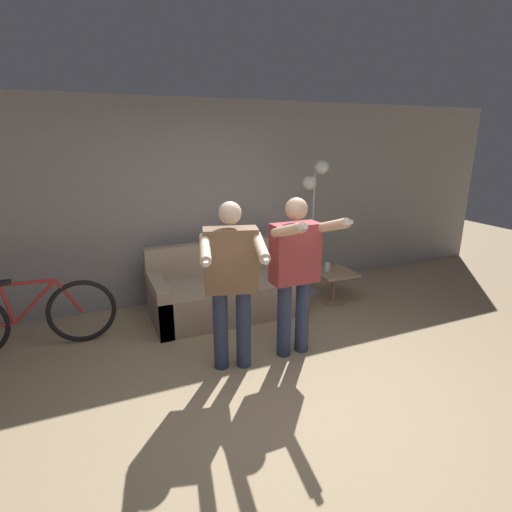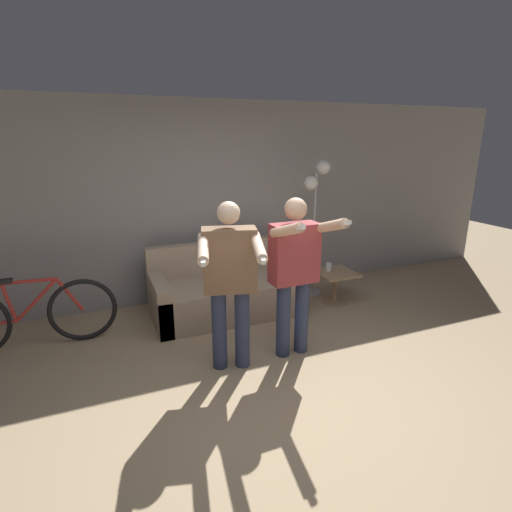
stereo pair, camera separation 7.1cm
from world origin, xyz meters
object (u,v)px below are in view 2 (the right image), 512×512
(person_right, at_px, (295,267))
(bicycle, at_px, (29,316))
(couch, at_px, (226,292))
(person_left, at_px, (230,276))
(cup, at_px, (329,267))
(cat, at_px, (243,233))
(floor_lamp, at_px, (316,192))
(side_table, at_px, (335,280))

(person_right, bearing_deg, bicycle, 154.42)
(couch, relative_size, person_left, 1.14)
(couch, relative_size, cup, 16.59)
(person_left, bearing_deg, bicycle, 163.23)
(cat, bearing_deg, cup, -25.85)
(cat, xyz_separation_m, bicycle, (-2.51, -0.43, -0.56))
(couch, bearing_deg, cup, -6.72)
(bicycle, bearing_deg, couch, 2.63)
(cat, bearing_deg, floor_lamp, -11.38)
(person_left, relative_size, side_table, 3.21)
(floor_lamp, height_order, cup, floor_lamp)
(person_left, bearing_deg, floor_lamp, 54.31)
(cat, height_order, floor_lamp, floor_lamp)
(couch, xyz_separation_m, side_table, (1.44, -0.24, 0.03))
(cat, height_order, bicycle, cat)
(couch, distance_m, cat, 0.81)
(person_right, relative_size, bicycle, 0.93)
(person_right, bearing_deg, cup, 43.50)
(floor_lamp, height_order, side_table, floor_lamp)
(person_right, distance_m, floor_lamp, 1.77)
(couch, height_order, person_left, person_left)
(couch, height_order, person_right, person_right)
(bicycle, bearing_deg, cat, 9.79)
(cat, height_order, cup, cat)
(person_left, distance_m, floor_lamp, 2.22)
(side_table, bearing_deg, cat, 152.41)
(couch, xyz_separation_m, cat, (0.36, 0.33, 0.65))
(couch, xyz_separation_m, person_left, (-0.36, -1.22, 0.66))
(person_left, height_order, cup, person_left)
(couch, relative_size, floor_lamp, 0.99)
(couch, bearing_deg, bicycle, -177.37)
(couch, height_order, floor_lamp, floor_lamp)
(cup, bearing_deg, side_table, -48.42)
(person_right, xyz_separation_m, cup, (1.08, 1.06, -0.46))
(cat, xyz_separation_m, floor_lamp, (0.96, -0.19, 0.51))
(floor_lamp, distance_m, side_table, 1.20)
(floor_lamp, distance_m, bicycle, 3.64)
(person_left, xyz_separation_m, person_right, (0.66, -0.00, 0.01))
(person_left, bearing_deg, side_table, 43.90)
(person_left, relative_size, bicycle, 0.94)
(cup, bearing_deg, bicycle, 178.97)
(person_left, distance_m, bicycle, 2.19)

